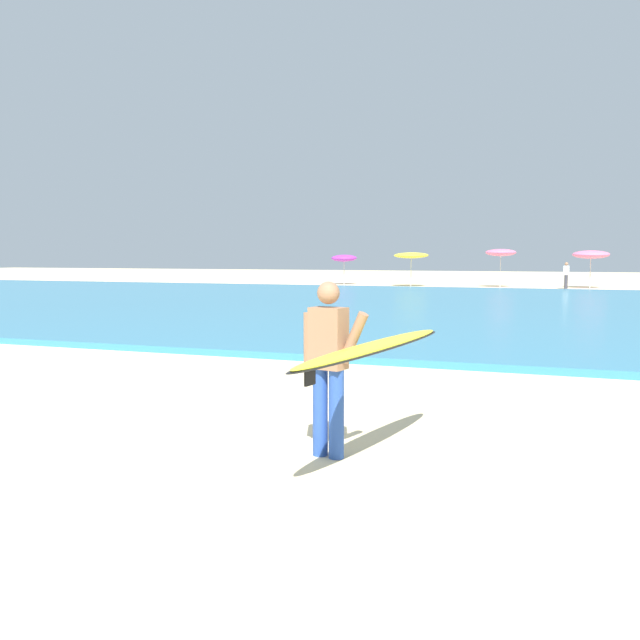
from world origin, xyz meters
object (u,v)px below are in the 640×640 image
beach_umbrella_2 (501,253)px  beachgoer_near_row_left (566,275)px  beach_umbrella_1 (411,255)px  beach_umbrella_0 (344,258)px  beach_umbrella_3 (591,255)px  surfer_with_board (350,355)px

beach_umbrella_2 → beachgoer_near_row_left: (3.86, -1.14, -1.31)m
beach_umbrella_1 → beach_umbrella_2: size_ratio=0.94×
beach_umbrella_0 → beach_umbrella_3: bearing=0.5°
beach_umbrella_1 → beach_umbrella_2: (5.48, 0.72, 0.17)m
surfer_with_board → beach_umbrella_0: beach_umbrella_0 is taller
beach_umbrella_2 → surfer_with_board: bearing=-86.9°
beach_umbrella_1 → beachgoer_near_row_left: beach_umbrella_1 is taller
surfer_with_board → beachgoer_near_row_left: (1.84, 36.23, -0.19)m
beach_umbrella_2 → beach_umbrella_3: 5.26m
surfer_with_board → beachgoer_near_row_left: 36.27m
beach_umbrella_0 → beachgoer_near_row_left: bearing=-6.5°
beach_umbrella_0 → beach_umbrella_3: 15.60m
surfer_with_board → beachgoer_near_row_left: size_ratio=1.79×
beach_umbrella_2 → beachgoer_near_row_left: bearing=-16.4°
beach_umbrella_3 → beachgoer_near_row_left: beach_umbrella_3 is taller
beach_umbrella_3 → beach_umbrella_2: bearing=-173.2°
beach_umbrella_0 → beach_umbrella_3: (15.59, 0.13, 0.24)m
surfer_with_board → beach_umbrella_2: (-2.02, 37.36, 1.12)m
beach_umbrella_2 → beach_umbrella_1: bearing=-172.5°
beach_umbrella_2 → beach_umbrella_3: beach_umbrella_2 is taller
beach_umbrella_0 → beach_umbrella_2: (10.38, -0.49, 0.36)m
beach_umbrella_1 → beach_umbrella_2: 5.53m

